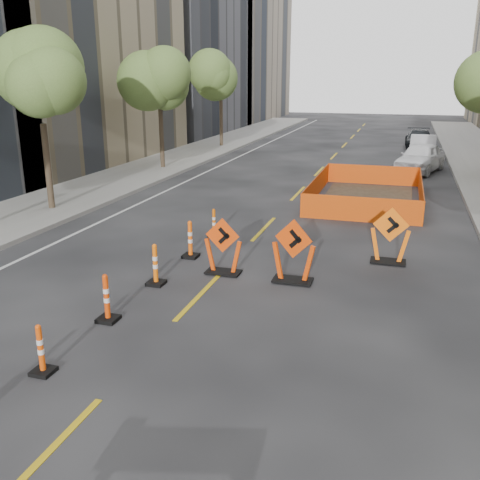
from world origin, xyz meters
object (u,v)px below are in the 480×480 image
(channelizer_2, at_px, (41,349))
(channelizer_5, at_px, (190,239))
(channelizer_4, at_px, (155,264))
(chevron_sign_right, at_px, (390,236))
(parked_car_far, at_px, (419,139))
(parked_car_near, at_px, (420,158))
(parked_car_mid, at_px, (423,147))
(channelizer_6, at_px, (214,223))
(channelizer_3, at_px, (107,298))
(chevron_sign_left, at_px, (223,246))
(chevron_sign_center, at_px, (293,251))

(channelizer_2, distance_m, channelizer_5, 6.56)
(channelizer_4, bearing_deg, chevron_sign_right, 31.48)
(parked_car_far, bearing_deg, parked_car_near, -92.19)
(chevron_sign_right, bearing_deg, parked_car_mid, 83.18)
(channelizer_2, xyz_separation_m, chevron_sign_right, (5.54, 7.72, 0.33))
(channelizer_2, distance_m, parked_car_far, 34.24)
(parked_car_far, bearing_deg, channelizer_6, -106.59)
(parked_car_near, bearing_deg, channelizer_3, -90.62)
(chevron_sign_left, xyz_separation_m, parked_car_far, (5.22, 28.00, -0.09))
(chevron_sign_right, relative_size, parked_car_near, 0.35)
(channelizer_2, height_order, chevron_sign_center, chevron_sign_center)
(chevron_sign_left, height_order, chevron_sign_center, chevron_sign_center)
(channelizer_5, bearing_deg, chevron_sign_left, -36.35)
(chevron_sign_center, bearing_deg, chevron_sign_left, -168.52)
(parked_car_near, bearing_deg, chevron_sign_right, -77.19)
(channelizer_6, relative_size, chevron_sign_left, 0.60)
(parked_car_near, bearing_deg, parked_car_mid, 104.04)
(channelizer_4, height_order, parked_car_near, parked_car_near)
(channelizer_6, bearing_deg, channelizer_2, -90.24)
(channelizer_3, relative_size, parked_car_far, 0.23)
(channelizer_4, height_order, chevron_sign_right, chevron_sign_right)
(channelizer_4, bearing_deg, channelizer_2, -90.92)
(channelizer_4, bearing_deg, channelizer_5, 89.03)
(channelizer_4, relative_size, chevron_sign_center, 0.64)
(channelizer_5, distance_m, channelizer_6, 2.19)
(channelizer_4, bearing_deg, parked_car_far, 77.31)
(parked_car_near, height_order, parked_car_mid, parked_car_near)
(channelizer_3, distance_m, channelizer_4, 2.19)
(channelizer_5, relative_size, parked_car_far, 0.24)
(channelizer_5, bearing_deg, channelizer_2, -90.94)
(channelizer_3, relative_size, channelizer_6, 1.16)
(channelizer_4, distance_m, parked_car_near, 20.16)
(channelizer_3, bearing_deg, chevron_sign_left, 67.31)
(channelizer_6, height_order, chevron_sign_right, chevron_sign_right)
(channelizer_2, xyz_separation_m, parked_car_near, (6.56, 23.46, 0.30))
(parked_car_mid, xyz_separation_m, parked_car_far, (-0.13, 5.08, -0.05))
(chevron_sign_left, bearing_deg, channelizer_2, -103.35)
(chevron_sign_left, bearing_deg, parked_car_far, 80.37)
(channelizer_2, height_order, parked_car_far, parked_car_far)
(channelizer_3, xyz_separation_m, chevron_sign_center, (3.29, 3.35, 0.30))
(parked_car_mid, bearing_deg, chevron_sign_right, -91.75)
(channelizer_4, relative_size, parked_car_near, 0.23)
(chevron_sign_right, distance_m, parked_car_near, 15.77)
(channelizer_3, relative_size, chevron_sign_left, 0.70)
(chevron_sign_left, distance_m, chevron_sign_center, 1.87)
(channelizer_3, xyz_separation_m, parked_car_far, (6.65, 31.40, 0.14))
(channelizer_4, bearing_deg, chevron_sign_left, 41.97)
(channelizer_4, xyz_separation_m, parked_car_near, (6.49, 19.08, 0.24))
(chevron_sign_right, bearing_deg, channelizer_3, -138.41)
(channelizer_2, bearing_deg, chevron_sign_right, 54.36)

